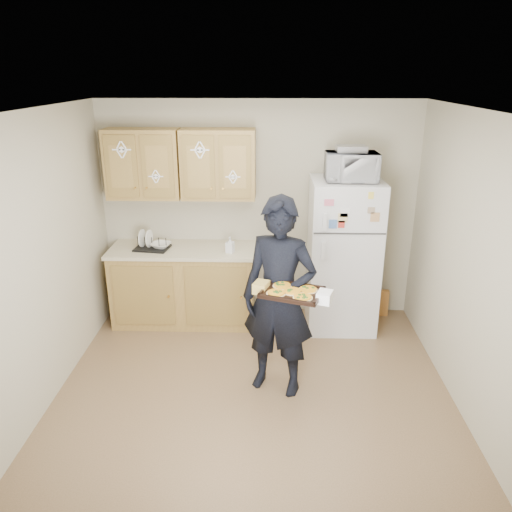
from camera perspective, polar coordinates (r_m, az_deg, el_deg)
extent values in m
plane|color=brown|center=(4.70, -0.31, -15.81)|extent=(3.60, 3.60, 0.00)
plane|color=silver|center=(3.80, -0.39, 16.22)|extent=(3.60, 3.60, 0.00)
cube|color=#AEA78D|center=(5.80, 0.26, 5.14)|extent=(3.60, 0.04, 2.50)
cube|color=#AEA78D|center=(2.51, -1.81, -17.08)|extent=(3.60, 0.04, 2.50)
cube|color=#AEA78D|center=(4.52, -23.80, -1.16)|extent=(0.04, 3.60, 2.50)
cube|color=#AEA78D|center=(4.41, 23.72, -1.65)|extent=(0.04, 3.60, 2.50)
cube|color=silver|center=(5.62, 9.88, 0.06)|extent=(0.75, 0.70, 1.70)
cube|color=olive|center=(5.85, -8.19, -3.45)|extent=(1.60, 0.60, 0.86)
cube|color=beige|center=(5.69, -8.42, 0.70)|extent=(1.64, 0.64, 0.04)
cube|color=olive|center=(5.66, -12.74, 10.23)|extent=(0.80, 0.33, 0.75)
cube|color=olive|center=(5.52, -4.32, 10.42)|extent=(0.80, 0.33, 0.75)
cube|color=gold|center=(6.20, 13.94, -5.20)|extent=(0.20, 0.07, 0.32)
imported|color=black|center=(4.38, 2.65, -4.85)|extent=(0.77, 0.63, 1.82)
cube|color=black|center=(4.05, 4.15, -4.25)|extent=(0.56, 0.49, 0.04)
cylinder|color=#F9A61F|center=(4.01, 2.31, -4.23)|extent=(0.16, 0.16, 0.02)
cylinder|color=#F9A61F|center=(3.95, 5.36, -4.70)|extent=(0.16, 0.16, 0.02)
cylinder|color=#F9A61F|center=(4.15, 3.01, -3.38)|extent=(0.16, 0.16, 0.02)
cylinder|color=#F9A61F|center=(4.09, 5.97, -3.81)|extent=(0.16, 0.16, 0.02)
cylinder|color=#F9A61F|center=(4.05, 4.16, -4.02)|extent=(0.16, 0.16, 0.02)
imported|color=silver|center=(5.32, 10.84, 9.98)|extent=(0.54, 0.37, 0.29)
cube|color=#BBBBC3|center=(5.32, 10.82, 11.95)|extent=(0.31, 0.22, 0.06)
cube|color=black|center=(5.70, -11.81, 1.50)|extent=(0.40, 0.32, 0.15)
imported|color=silver|center=(5.68, -10.81, 1.23)|extent=(0.27, 0.27, 0.05)
imported|color=silver|center=(5.47, -2.98, 1.30)|extent=(0.10, 0.10, 0.18)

